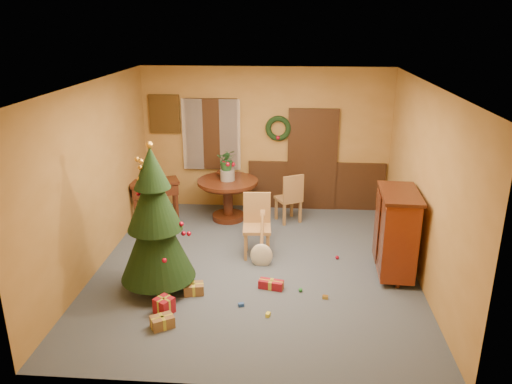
# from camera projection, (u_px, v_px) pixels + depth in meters

# --- Properties ---
(room_envelope) EXTENTS (5.50, 5.50, 5.50)m
(room_envelope) POSITION_uv_depth(u_px,v_px,m) (276.00, 156.00, 10.17)
(room_envelope) COLOR #3D4958
(room_envelope) RESTS_ON ground
(dining_table) EXTENTS (1.18, 1.18, 0.81)m
(dining_table) POSITION_uv_depth(u_px,v_px,m) (228.00, 192.00, 9.74)
(dining_table) COLOR black
(dining_table) RESTS_ON floor
(urn) EXTENTS (0.28, 0.28, 0.20)m
(urn) POSITION_uv_depth(u_px,v_px,m) (228.00, 175.00, 9.63)
(urn) COLOR slate
(urn) RESTS_ON dining_table
(centerpiece_plant) EXTENTS (0.37, 0.32, 0.42)m
(centerpiece_plant) POSITION_uv_depth(u_px,v_px,m) (227.00, 160.00, 9.52)
(centerpiece_plant) COLOR #1E4C23
(centerpiece_plant) RESTS_ON urn
(chair_near) EXTENTS (0.48, 0.48, 1.05)m
(chair_near) POSITION_uv_depth(u_px,v_px,m) (257.00, 222.00, 8.31)
(chair_near) COLOR #9F783F
(chair_near) RESTS_ON floor
(chair_far) EXTENTS (0.58, 0.58, 0.99)m
(chair_far) POSITION_uv_depth(u_px,v_px,m) (290.00, 197.00, 9.59)
(chair_far) COLOR #9F783F
(chair_far) RESTS_ON floor
(guitar) EXTENTS (0.44, 0.60, 0.83)m
(guitar) POSITION_uv_depth(u_px,v_px,m) (262.00, 241.00, 7.94)
(guitar) COLOR beige
(guitar) RESTS_ON floor
(plant_stand) EXTENTS (0.35, 0.35, 0.91)m
(plant_stand) POSITION_uv_depth(u_px,v_px,m) (226.00, 188.00, 9.99)
(plant_stand) COLOR black
(plant_stand) RESTS_ON floor
(stand_plant) EXTENTS (0.26, 0.24, 0.38)m
(stand_plant) POSITION_uv_depth(u_px,v_px,m) (225.00, 162.00, 9.82)
(stand_plant) COLOR #19471E
(stand_plant) RESTS_ON plant_stand
(christmas_tree) EXTENTS (1.08, 1.08, 2.23)m
(christmas_tree) POSITION_uv_depth(u_px,v_px,m) (155.00, 222.00, 7.04)
(christmas_tree) COLOR #382111
(christmas_tree) RESTS_ON floor
(writing_desk) EXTENTS (1.03, 0.78, 0.83)m
(writing_desk) POSITION_uv_depth(u_px,v_px,m) (154.00, 191.00, 9.64)
(writing_desk) COLOR black
(writing_desk) RESTS_ON floor
(sideboard) EXTENTS (0.60, 1.08, 1.36)m
(sideboard) POSITION_uv_depth(u_px,v_px,m) (396.00, 231.00, 7.57)
(sideboard) COLOR #5D1B0A
(sideboard) RESTS_ON floor
(gift_a) EXTENTS (0.32, 0.26, 0.16)m
(gift_a) POSITION_uv_depth(u_px,v_px,m) (194.00, 289.00, 7.22)
(gift_a) COLOR brown
(gift_a) RESTS_ON floor
(gift_b) EXTENTS (0.31, 0.31, 0.23)m
(gift_b) POSITION_uv_depth(u_px,v_px,m) (164.00, 306.00, 6.74)
(gift_b) COLOR maroon
(gift_b) RESTS_ON floor
(gift_c) EXTENTS (0.35, 0.32, 0.16)m
(gift_c) POSITION_uv_depth(u_px,v_px,m) (162.00, 322.00, 6.44)
(gift_c) COLOR brown
(gift_c) RESTS_ON floor
(gift_d) EXTENTS (0.38, 0.22, 0.13)m
(gift_d) POSITION_uv_depth(u_px,v_px,m) (271.00, 284.00, 7.37)
(gift_d) COLOR maroon
(gift_d) RESTS_ON floor
(toy_a) EXTENTS (0.09, 0.08, 0.05)m
(toy_a) POSITION_uv_depth(u_px,v_px,m) (241.00, 305.00, 6.91)
(toy_a) COLOR #224895
(toy_a) RESTS_ON floor
(toy_b) EXTENTS (0.06, 0.06, 0.06)m
(toy_b) POSITION_uv_depth(u_px,v_px,m) (301.00, 290.00, 7.28)
(toy_b) COLOR #238231
(toy_b) RESTS_ON floor
(toy_c) EXTENTS (0.07, 0.09, 0.05)m
(toy_c) POSITION_uv_depth(u_px,v_px,m) (268.00, 315.00, 6.68)
(toy_c) COLOR yellow
(toy_c) RESTS_ON floor
(toy_d) EXTENTS (0.06, 0.06, 0.06)m
(toy_d) POSITION_uv_depth(u_px,v_px,m) (337.00, 257.00, 8.27)
(toy_d) COLOR #AA0B25
(toy_d) RESTS_ON floor
(toy_e) EXTENTS (0.09, 0.06, 0.05)m
(toy_e) POSITION_uv_depth(u_px,v_px,m) (325.00, 297.00, 7.10)
(toy_e) COLOR gold
(toy_e) RESTS_ON floor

